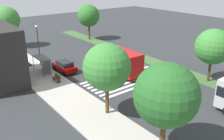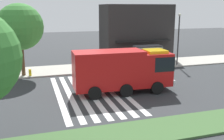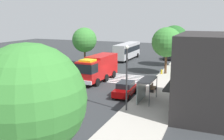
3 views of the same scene
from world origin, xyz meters
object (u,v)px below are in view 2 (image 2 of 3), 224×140
object	(u,v)px
bench_near_shelter	(118,64)
street_lamp	(179,35)
fire_hydrant	(30,72)
bus_stop_shelter	(149,52)
sidewalk_tree_west	(20,27)
parked_car_mid	(149,65)
fire_truck	(125,69)

from	to	relation	value
bench_near_shelter	street_lamp	distance (m)	8.29
bench_near_shelter	fire_hydrant	distance (m)	10.24
bus_stop_shelter	fire_hydrant	world-z (taller)	bus_stop_shelter
bus_stop_shelter	sidewalk_tree_west	xyz separation A→B (m)	(-14.86, -0.44, 3.37)
parked_car_mid	bus_stop_shelter	world-z (taller)	bus_stop_shelter
bus_stop_shelter	sidewalk_tree_west	distance (m)	15.24
parked_car_mid	fire_truck	bearing A→B (deg)	-132.82
parked_car_mid	bench_near_shelter	xyz separation A→B (m)	(-2.81, 2.65, -0.28)
bus_stop_shelter	bench_near_shelter	bearing A→B (deg)	179.94
parked_car_mid	sidewalk_tree_west	distance (m)	14.53
fire_truck	bench_near_shelter	xyz separation A→B (m)	(2.34, 8.75, -1.49)
sidewalk_tree_west	fire_hydrant	distance (m)	4.84
parked_car_mid	street_lamp	bearing A→B (deg)	18.15
fire_hydrant	bus_stop_shelter	bearing A→B (deg)	3.80
fire_hydrant	bench_near_shelter	bearing A→B (deg)	5.31
street_lamp	fire_truck	bearing A→B (deg)	-141.37
fire_truck	bench_near_shelter	distance (m)	9.18
fire_truck	bench_near_shelter	world-z (taller)	fire_truck
sidewalk_tree_west	bus_stop_shelter	bearing A→B (deg)	1.71
parked_car_mid	street_lamp	world-z (taller)	street_lamp
parked_car_mid	fire_hydrant	xyz separation A→B (m)	(-13.01, 1.70, -0.38)
street_lamp	fire_hydrant	bearing A→B (deg)	-179.68
street_lamp	bus_stop_shelter	bearing A→B (deg)	166.67
bus_stop_shelter	fire_truck	bearing A→B (deg)	-125.92
sidewalk_tree_west	fire_truck	bearing A→B (deg)	-44.26
bench_near_shelter	sidewalk_tree_west	bearing A→B (deg)	-177.64
parked_car_mid	sidewalk_tree_west	world-z (taller)	sidewalk_tree_west
sidewalk_tree_west	fire_hydrant	xyz separation A→B (m)	(0.67, -0.50, -4.77)
sidewalk_tree_west	fire_hydrant	bearing A→B (deg)	-36.92
fire_truck	parked_car_mid	distance (m)	8.08
parked_car_mid	fire_hydrant	bearing A→B (deg)	169.88
fire_truck	fire_hydrant	size ratio (longest dim) A/B	12.43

